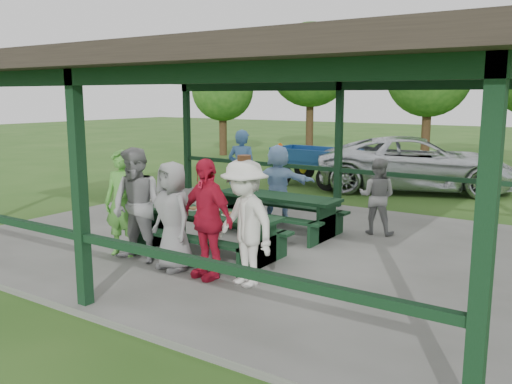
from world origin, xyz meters
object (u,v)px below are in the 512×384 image
Objects in this scene: contestant_red at (206,219)px; spectator_grey at (377,196)px; contestant_grey_left at (137,206)px; contestant_white_fedora at (244,223)px; farm_trailer at (315,165)px; spectator_lblue at (278,183)px; contestant_grey_mid at (173,216)px; picnic_table_near at (207,228)px; contestant_green at (122,203)px; spectator_blue at (242,170)px; pickup_truck at (416,164)px; picnic_table_far at (277,209)px.

contestant_red reaches higher than spectator_grey.
contestant_white_fedora is (2.07, 0.06, -0.02)m from contestant_grey_left.
contestant_red reaches higher than farm_trailer.
contestant_white_fedora reaches higher than spectator_lblue.
contestant_grey_left reaches higher than contestant_grey_mid.
picnic_table_near is 1.57× the size of spectator_lblue.
contestant_green is (-1.20, -0.77, 0.42)m from picnic_table_near.
spectator_blue is at bearing 127.05° from contestant_grey_mid.
contestant_red is at bearing 158.16° from pickup_truck.
spectator_grey is at bearing 80.50° from contestant_grey_mid.
contestant_green is 1.00× the size of contestant_red.
contestant_green is 0.50× the size of farm_trailer.
contestant_grey_mid is at bearing -87.64° from picnic_table_near.
picnic_table_far is 6.93m from pickup_truck.
spectator_lblue is at bearing -3.73° from spectator_grey.
contestant_grey_mid is at bearing -1.77° from contestant_grey_left.
contestant_grey_left reaches higher than picnic_table_far.
contestant_grey_mid is 0.89× the size of spectator_blue.
spectator_grey reaches higher than farm_trailer.
farm_trailer is at bearing 83.05° from pickup_truck.
spectator_lblue is 0.87× the size of spectator_blue.
spectator_lblue reaches higher than pickup_truck.
pickup_truck is (0.59, 6.90, 0.22)m from picnic_table_far.
contestant_red is (1.41, 0.02, -0.04)m from contestant_grey_left.
contestant_red is at bearing 105.44° from spectator_blue.
contestant_red is (1.90, -0.12, -0.00)m from contestant_green.
spectator_blue is 4.83m from farm_trailer.
contestant_red is (0.71, -0.89, 0.42)m from picnic_table_near.
contestant_grey_mid is at bearing 154.25° from pickup_truck.
contestant_red is 9.49m from farm_trailer.
contestant_green is at bearing 159.76° from contestant_grey_left.
contestant_green is at bearing -173.16° from contestant_red.
contestant_green is (-1.35, -2.77, 0.42)m from picnic_table_far.
spectator_blue reaches higher than spectator_lblue.
contestant_grey_mid reaches higher than spectator_grey.
spectator_blue reaches higher than picnic_table_far.
picnic_table_near is 0.96m from contestant_grey_mid.
picnic_table_far is at bearing 131.52° from contestant_white_fedora.
picnic_table_far is at bearing 129.42° from spectator_blue.
spectator_blue is (-2.35, 4.25, 0.06)m from contestant_red.
contestant_green is 1.20× the size of spectator_grey.
contestant_white_fedora is at bearing 74.79° from spectator_grey.
spectator_lblue reaches higher than picnic_table_near.
spectator_lblue is at bearing 120.00° from picnic_table_far.
contestant_grey_mid is at bearing 98.11° from spectator_blue.
spectator_blue is 0.33× the size of pickup_truck.
picnic_table_far is 2.98m from contestant_red.
picnic_table_far is at bearing 46.85° from contestant_green.
contestant_red reaches higher than picnic_table_far.
picnic_table_near is 1.40× the size of contestant_grey_left.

